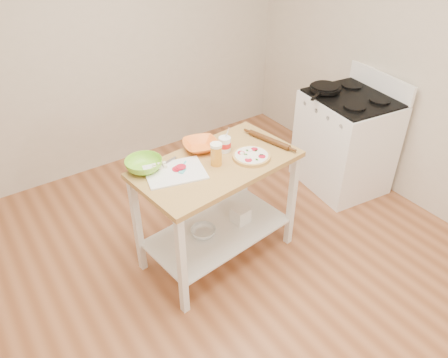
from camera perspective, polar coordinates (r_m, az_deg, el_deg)
room_shell at (r=2.56m, az=2.96°, el=6.08°), size 4.04×4.54×2.74m
prep_island at (r=3.25m, az=-0.90°, el=-1.54°), size 1.25×0.78×0.90m
gas_stove at (r=4.38m, az=15.52°, el=4.73°), size 0.76×0.86×1.11m
skillet at (r=4.20m, az=13.03°, el=11.47°), size 0.43×0.29×0.03m
pizza at (r=3.16m, az=3.57°, el=3.01°), size 0.28×0.28×0.04m
cutting_board at (r=3.02m, az=-6.48°, el=0.96°), size 0.46×0.39×0.04m
spatula at (r=3.04m, az=-5.43°, el=1.47°), size 0.12×0.13×0.01m
knife at (r=3.06m, az=-8.46°, el=1.50°), size 0.26×0.11×0.01m
orange_bowl at (r=3.26m, az=-3.09°, el=4.40°), size 0.32×0.32×0.06m
green_bowl at (r=3.06m, az=-10.42°, el=1.82°), size 0.32×0.32×0.08m
beer_pint at (r=3.04m, az=-1.02°, el=3.26°), size 0.08×0.08×0.17m
yogurt_tub at (r=3.22m, az=0.09°, el=4.57°), size 0.09×0.09×0.20m
rolling_pin at (r=3.36m, az=5.91°, el=5.08°), size 0.13×0.37×0.04m
shelf_glass_bowl at (r=3.44m, az=-2.72°, el=-6.91°), size 0.21×0.21×0.06m
shelf_bin at (r=3.54m, az=2.16°, el=-4.70°), size 0.14×0.14×0.13m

